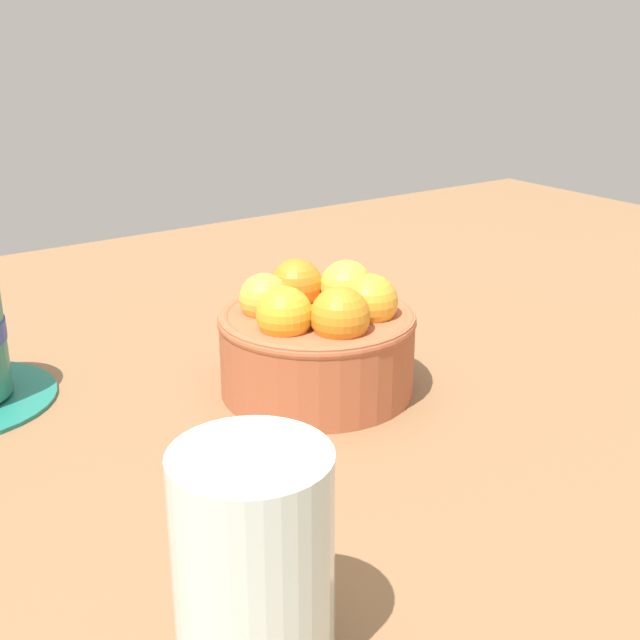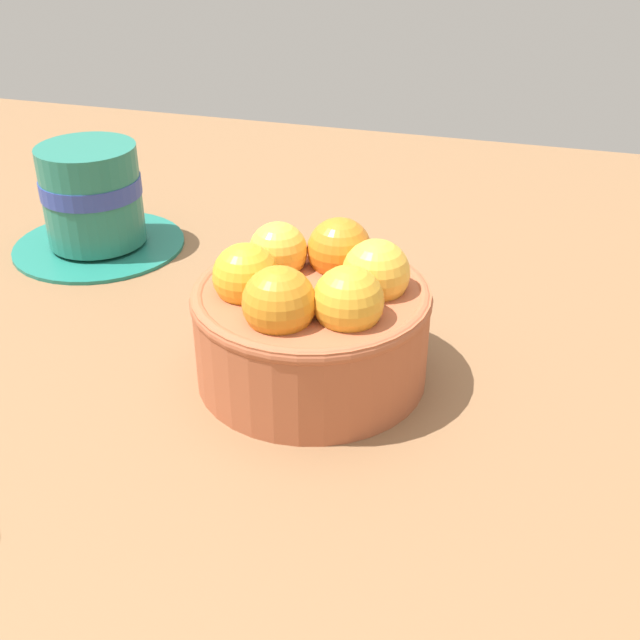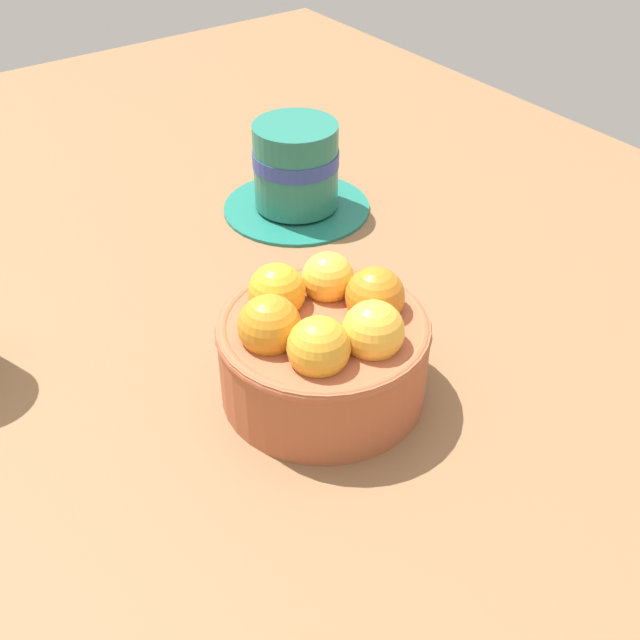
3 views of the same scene
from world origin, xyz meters
TOP-DOWN VIEW (x-y plane):
  - ground_plane at (0.00, 0.00)cm, footprint 149.18×101.02cm
  - terracotta_bowl at (-0.03, 0.02)cm, footprint 14.27×14.27cm
  - coffee_cup at (22.29, -13.02)cm, footprint 13.84×13.84cm

SIDE VIEW (x-z plane):
  - ground_plane at x=0.00cm, z-range -3.94..0.00cm
  - coffee_cup at x=22.29cm, z-range -0.32..8.19cm
  - terracotta_bowl at x=-0.03cm, z-range -0.39..8.66cm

